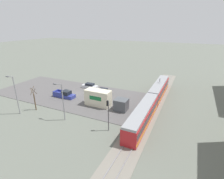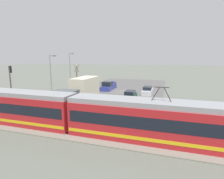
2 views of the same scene
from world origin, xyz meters
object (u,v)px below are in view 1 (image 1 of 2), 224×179
pickup_truck (64,95)px  traffic_light_pole (108,112)px  street_lamp_mid_block (62,99)px  street_lamp_near_crossing (15,93)px  street_tree (35,100)px  box_truck (103,99)px  sedan_car_0 (103,91)px  light_rail_tram (152,100)px  sedan_car_1 (90,86)px

pickup_truck → traffic_light_pole: size_ratio=1.01×
traffic_light_pole → street_lamp_mid_block: 9.52m
street_lamp_near_crossing → street_tree: bearing=145.6°
box_truck → street_tree: (7.71, -12.67, 0.67)m
sedan_car_0 → box_truck: bearing=-151.4°
box_truck → pickup_truck: bearing=-92.5°
street_tree → street_lamp_mid_block: bearing=84.7°
light_rail_tram → sedan_car_0: size_ratio=7.23×
light_rail_tram → street_lamp_near_crossing: (14.77, -24.53, 2.98)m
sedan_car_0 → street_lamp_mid_block: street_lamp_mid_block is taller
sedan_car_0 → traffic_light_pole: size_ratio=0.75×
light_rail_tram → box_truck: light_rail_tram is taller
light_rail_tram → sedan_car_1: light_rail_tram is taller
sedan_car_1 → street_tree: size_ratio=0.88×
box_truck → traffic_light_pole: traffic_light_pole is taller
pickup_truck → street_lamp_near_crossing: bearing=-15.3°
street_lamp_mid_block → pickup_truck: bearing=-141.2°
street_tree → light_rail_tram: bearing=118.0°
traffic_light_pole → street_lamp_mid_block: bearing=-87.9°
light_rail_tram → sedan_car_1: size_ratio=6.58×
sedan_car_0 → sedan_car_1: bearing=68.2°
sedan_car_1 → box_truck: bearing=-134.4°
box_truck → sedan_car_1: bearing=-134.4°
box_truck → sedan_car_1: (-9.13, -9.33, -1.11)m
sedan_car_0 → traffic_light_pole: traffic_light_pole is taller
sedan_car_1 → street_lamp_mid_block: (17.62, 5.02, 3.65)m
sedan_car_0 → street_lamp_mid_block: bearing=177.9°
light_rail_tram → street_lamp_mid_block: bearing=-48.1°
box_truck → pickup_truck: size_ratio=1.73×
box_truck → sedan_car_0: 7.93m
street_lamp_near_crossing → box_truck: bearing=125.7°
street_tree → sedan_car_1: bearing=168.8°
pickup_truck → street_lamp_near_crossing: street_lamp_near_crossing is taller
traffic_light_pole → street_tree: bearing=-91.4°
sedan_car_1 → street_tree: (16.85, -3.34, 1.77)m
light_rail_tram → sedan_car_0: bearing=-100.6°
traffic_light_pole → street_lamp_near_crossing: bearing=-83.3°
sedan_car_1 → street_lamp_mid_block: 18.68m
sedan_car_0 → street_lamp_mid_block: (15.39, -0.56, 3.64)m
box_truck → pickup_truck: 11.60m
traffic_light_pole → pickup_truck: bearing=-117.3°
box_truck → street_tree: street_tree is taller
sedan_car_1 → traffic_light_pole: size_ratio=0.83×
street_lamp_mid_block → street_tree: bearing=-95.3°
sedan_car_0 → pickup_truck: bearing=129.4°
light_rail_tram → sedan_car_0: light_rail_tram is taller
box_truck → sedan_car_1: box_truck is taller
pickup_truck → sedan_car_1: 8.91m
pickup_truck → traffic_light_pole: 19.05m
traffic_light_pole → street_lamp_near_crossing: street_lamp_near_crossing is taller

